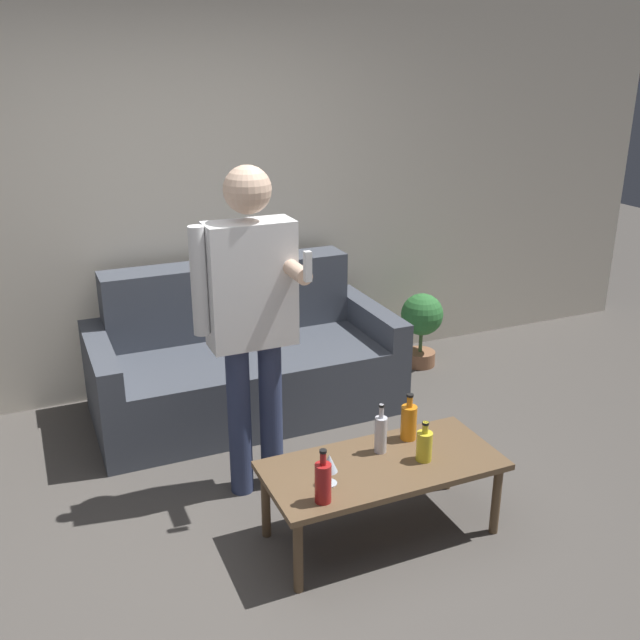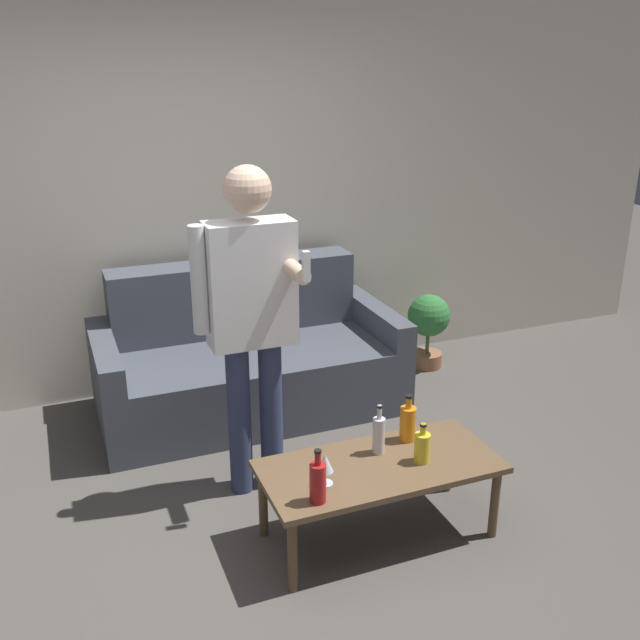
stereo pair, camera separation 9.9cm
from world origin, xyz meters
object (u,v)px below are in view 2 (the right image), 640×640
at_px(couch, 247,360).
at_px(person_standing_front, 251,309).
at_px(coffee_table, 380,472).
at_px(bottle_orange, 379,434).

distance_m(couch, person_standing_front, 1.19).
distance_m(coffee_table, bottle_orange, 0.18).
distance_m(bottle_orange, person_standing_front, 0.87).
bearing_deg(couch, person_standing_front, -103.63).
bearing_deg(couch, bottle_orange, -81.07).
relative_size(coffee_table, bottle_orange, 4.46).
bearing_deg(bottle_orange, person_standing_front, 131.21).
bearing_deg(couch, coffee_table, -82.98).
bearing_deg(coffee_table, couch, 97.02).
height_order(couch, coffee_table, couch).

